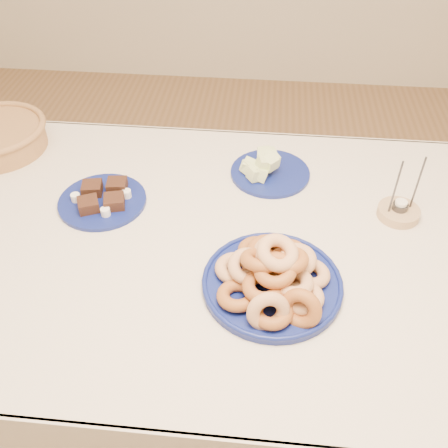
{
  "coord_description": "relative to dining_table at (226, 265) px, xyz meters",
  "views": [
    {
      "loc": [
        0.09,
        -0.98,
        1.7
      ],
      "look_at": [
        0.0,
        -0.05,
        0.85
      ],
      "focal_mm": 40.0,
      "sensor_mm": 36.0,
      "label": 1
    }
  ],
  "objects": [
    {
      "name": "ground",
      "position": [
        0.0,
        0.0,
        -0.64
      ],
      "size": [
        5.0,
        5.0,
        0.0
      ],
      "primitive_type": "plane",
      "color": "brown",
      "rests_on": "ground"
    },
    {
      "name": "dining_table",
      "position": [
        0.0,
        0.0,
        0.0
      ],
      "size": [
        1.71,
        1.11,
        0.75
      ],
      "color": "brown",
      "rests_on": "ground"
    },
    {
      "name": "donut_platter",
      "position": [
        0.13,
        -0.17,
        0.15
      ],
      "size": [
        0.37,
        0.37,
        0.16
      ],
      "rotation": [
        0.0,
        0.0,
        0.08
      ],
      "color": "navy",
      "rests_on": "dining_table"
    },
    {
      "name": "melon_plate",
      "position": [
        0.1,
        0.31,
        0.13
      ],
      "size": [
        0.32,
        0.32,
        0.09
      ],
      "rotation": [
        0.0,
        0.0,
        -0.35
      ],
      "color": "navy",
      "rests_on": "dining_table"
    },
    {
      "name": "brownie_plate",
      "position": [
        -0.38,
        0.12,
        0.12
      ],
      "size": [
        0.34,
        0.34,
        0.05
      ],
      "rotation": [
        0.0,
        0.0,
        0.43
      ],
      "color": "navy",
      "rests_on": "dining_table"
    },
    {
      "name": "candle_holder",
      "position": [
        0.48,
        0.14,
        0.12
      ],
      "size": [
        0.15,
        0.15,
        0.2
      ],
      "rotation": [
        0.0,
        0.0,
        0.38
      ],
      "color": "tan",
      "rests_on": "dining_table"
    }
  ]
}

